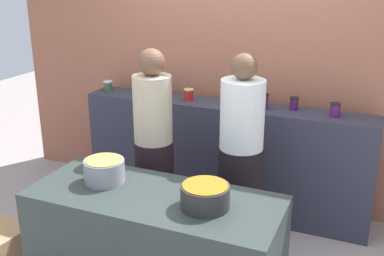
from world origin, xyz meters
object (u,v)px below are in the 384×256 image
Objects in this scene: preserve_jar_0 at (108,86)px; cook_with_tongs at (154,157)px; preserve_jar_2 at (149,89)px; cook_in_cap at (240,165)px; cooking_pot_left at (104,171)px; preserve_jar_7 at (294,103)px; preserve_jar_4 at (189,95)px; preserve_jar_5 at (254,98)px; cooking_pot_center at (205,196)px; preserve_jar_8 at (335,110)px; preserve_jar_1 at (137,86)px; preserve_jar_6 at (264,101)px; preserve_jar_3 at (164,88)px.

cook_with_tongs reaches higher than preserve_jar_0.
preserve_jar_2 is at bearing 6.53° from preserve_jar_0.
cooking_pot_left is at bearing -135.08° from cook_in_cap.
preserve_jar_2 reaches higher than cooking_pot_left.
preserve_jar_4 is at bearing -175.36° from preserve_jar_7.
preserve_jar_5 is 1.50m from cooking_pot_center.
preserve_jar_8 is at bearing 28.83° from cook_with_tongs.
preserve_jar_1 is 1.26× the size of preserve_jar_7.
preserve_jar_7 is (1.84, 0.07, 0.01)m from preserve_jar_0.
preserve_jar_6 is at bearing -178.84° from preserve_jar_8.
cook_with_tongs is (-0.96, -0.79, -0.35)m from preserve_jar_7.
preserve_jar_6 reaches higher than preserve_jar_4.
cook_with_tongs reaches higher than preserve_jar_3.
preserve_jar_4 is at bearing -179.51° from preserve_jar_8.
preserve_jar_2 is 0.95× the size of preserve_jar_4.
cook_with_tongs is at bearing 136.03° from cooking_pot_center.
cooking_pot_center is at bearing -88.36° from cook_in_cap.
preserve_jar_3 is 1.00m from preserve_jar_6.
preserve_jar_3 is 0.89m from preserve_jar_5.
preserve_jar_4 is at bearing 89.68° from cook_with_tongs.
cook_in_cap is (1.13, -0.64, -0.36)m from preserve_jar_2.
preserve_jar_3 is 1.59m from preserve_jar_8.
preserve_jar_7 is at bearing 54.05° from cooking_pot_left.
preserve_jar_2 is (0.44, 0.05, 0.00)m from preserve_jar_0.
preserve_jar_3 is (0.16, 0.01, 0.02)m from preserve_jar_2.
preserve_jar_4 is (0.44, -0.06, 0.00)m from preserve_jar_2.
preserve_jar_7 is 1.52m from cooking_pot_center.
preserve_jar_3 is 1.80m from cooking_pot_center.
preserve_jar_0 is 1.59m from preserve_jar_6.
cook_in_cap is (-0.27, -0.66, -0.36)m from preserve_jar_7.
preserve_jar_2 is 0.71× the size of preserve_jar_5.
cook_with_tongs is (0.06, 0.62, -0.12)m from cooking_pot_left.
cooking_pot_center is at bearing -43.97° from cook_with_tongs.
preserve_jar_5 is at bearing 64.35° from cooking_pot_left.
preserve_jar_2 is at bearing 176.95° from preserve_jar_6.
preserve_jar_6 is at bearing -0.08° from preserve_jar_4.
preserve_jar_8 reaches higher than cooking_pot_left.
preserve_jar_7 is at bearing 4.64° from preserve_jar_4.
preserve_jar_0 is 0.72× the size of preserve_jar_1.
preserve_jar_5 reaches higher than preserve_jar_2.
cooking_pot_center is 0.19× the size of cook_with_tongs.
preserve_jar_7 reaches higher than preserve_jar_2.
cooking_pot_center is (1.60, -1.41, -0.23)m from preserve_jar_0.
preserve_jar_5 is 1.30× the size of preserve_jar_7.
cook_with_tongs is at bearing -39.41° from preserve_jar_0.
preserve_jar_7 is (0.35, 0.01, -0.02)m from preserve_jar_5.
preserve_jar_8 reaches higher than preserve_jar_2.
preserve_jar_3 reaches higher than preserve_jar_8.
preserve_jar_0 is 0.90× the size of preserve_jar_7.
cooking_pot_center is (1.00, -1.47, -0.25)m from preserve_jar_3.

